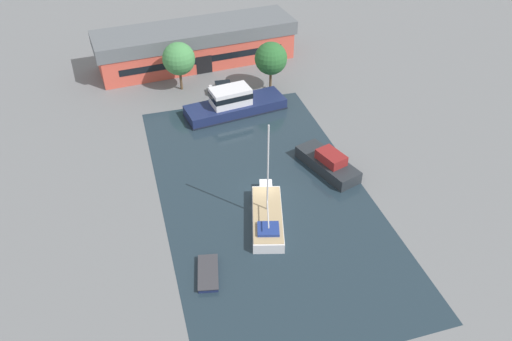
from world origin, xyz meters
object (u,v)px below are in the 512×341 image
(quay_tree_near_building, at_px, (179,59))
(quay_tree_by_water, at_px, (271,58))
(sailboat_moored, at_px, (267,216))
(cabin_boat, at_px, (328,163))
(small_dinghy, at_px, (208,273))
(warehouse_building, at_px, (196,44))
(motor_cruiser, at_px, (234,104))
(parked_car, at_px, (224,88))

(quay_tree_near_building, distance_m, quay_tree_by_water, 12.67)
(sailboat_moored, xyz_separation_m, cabin_boat, (9.03, 6.14, 0.25))
(small_dinghy, bearing_deg, warehouse_building, -88.32)
(quay_tree_near_building, bearing_deg, small_dinghy, -95.62)
(motor_cruiser, distance_m, small_dinghy, 27.90)
(quay_tree_by_water, height_order, motor_cruiser, quay_tree_by_water)
(parked_car, distance_m, motor_cruiser, 5.55)
(cabin_boat, bearing_deg, motor_cruiser, 97.28)
(small_dinghy, bearing_deg, quay_tree_near_building, -84.30)
(parked_car, height_order, sailboat_moored, sailboat_moored)
(quay_tree_near_building, height_order, small_dinghy, quay_tree_near_building)
(parked_car, distance_m, small_dinghy, 33.14)
(warehouse_building, xyz_separation_m, small_dinghy, (-7.22, -42.50, -2.75))
(warehouse_building, xyz_separation_m, parked_car, (1.76, -10.60, -2.19))
(quay_tree_near_building, xyz_separation_m, sailboat_moored, (3.67, -29.46, -4.00))
(warehouse_building, bearing_deg, quay_tree_near_building, -121.03)
(warehouse_building, distance_m, parked_car, 10.96)
(quay_tree_by_water, distance_m, parked_car, 7.70)
(quay_tree_near_building, relative_size, small_dinghy, 1.59)
(sailboat_moored, height_order, small_dinghy, sailboat_moored)
(small_dinghy, xyz_separation_m, cabin_boat, (16.12, 11.33, 0.67))
(parked_car, xyz_separation_m, small_dinghy, (-8.99, -31.90, -0.57))
(warehouse_building, relative_size, cabin_boat, 3.58)
(quay_tree_near_building, distance_m, cabin_boat, 26.82)
(quay_tree_by_water, distance_m, small_dinghy, 35.09)
(quay_tree_near_building, xyz_separation_m, cabin_boat, (12.71, -23.32, -3.75))
(quay_tree_near_building, height_order, cabin_boat, quay_tree_near_building)
(sailboat_moored, relative_size, small_dinghy, 2.53)
(sailboat_moored, bearing_deg, warehouse_building, 105.00)
(quay_tree_near_building, distance_m, parked_car, 7.32)
(warehouse_building, height_order, cabin_boat, warehouse_building)
(motor_cruiser, bearing_deg, sailboat_moored, 166.70)
(quay_tree_by_water, xyz_separation_m, cabin_boat, (0.53, -19.79, -3.80))
(warehouse_building, bearing_deg, cabin_boat, -79.19)
(quay_tree_by_water, relative_size, small_dinghy, 1.60)
(sailboat_moored, height_order, cabin_boat, sailboat_moored)
(quay_tree_near_building, relative_size, parked_car, 1.63)
(sailboat_moored, distance_m, small_dinghy, 8.79)
(warehouse_building, distance_m, quay_tree_near_building, 8.88)
(warehouse_building, distance_m, quay_tree_by_water, 14.22)
(parked_car, xyz_separation_m, sailboat_moored, (-1.90, -26.71, -0.15))
(parked_car, bearing_deg, quay_tree_near_building, -111.93)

